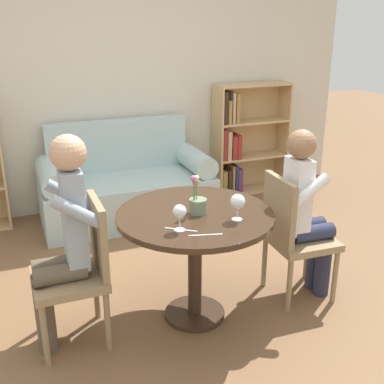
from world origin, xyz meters
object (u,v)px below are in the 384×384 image
at_px(bookshelf_right, 241,142).
at_px(person_left, 63,239).
at_px(couch, 126,187).
at_px(wine_glass_left, 180,212).
at_px(flower_vase, 198,202).
at_px(wine_glass_right, 238,202).
at_px(chair_left, 81,266).
at_px(chair_right, 293,233).
at_px(person_right, 306,212).

bearing_deg(bookshelf_right, person_left, -137.02).
distance_m(bookshelf_right, person_left, 2.99).
height_order(couch, wine_glass_left, couch).
bearing_deg(couch, flower_vase, -89.56).
bearing_deg(wine_glass_left, person_left, 158.45).
relative_size(couch, wine_glass_right, 10.01).
height_order(chair_left, wine_glass_left, same).
relative_size(wine_glass_left, flower_vase, 0.63).
distance_m(bookshelf_right, chair_right, 2.21).
bearing_deg(flower_vase, chair_right, -0.89).
bearing_deg(bookshelf_right, flower_vase, -123.34).
distance_m(wine_glass_left, wine_glass_right, 0.37).
bearing_deg(couch, person_right, -66.31).
distance_m(couch, chair_right, 1.97).
distance_m(couch, person_left, 1.98).
distance_m(person_left, wine_glass_left, 0.69).
bearing_deg(wine_glass_left, person_right, 10.41).
relative_size(chair_right, flower_vase, 3.63).
bearing_deg(flower_vase, bookshelf_right, 56.66).
bearing_deg(person_left, wine_glass_left, 68.60).
bearing_deg(chair_right, bookshelf_right, -15.33).
relative_size(bookshelf_right, person_left, 0.93).
relative_size(chair_right, wine_glass_left, 5.78).
xyz_separation_m(wine_glass_right, flower_vase, (-0.18, 0.18, -0.04)).
bearing_deg(person_right, wine_glass_right, 107.57).
distance_m(person_right, flower_vase, 0.81).
xyz_separation_m(couch, chair_right, (0.71, -1.83, 0.18)).
bearing_deg(chair_left, wine_glass_right, 75.91).
xyz_separation_m(bookshelf_right, chair_left, (-2.10, -2.04, -0.08)).
distance_m(person_left, wine_glass_right, 1.04).
bearing_deg(chair_left, couch, 158.20).
distance_m(person_right, wine_glass_right, 0.67).
bearing_deg(wine_glass_left, chair_right, 11.86).
height_order(chair_left, flower_vase, flower_vase).
bearing_deg(couch, bookshelf_right, 10.97).
xyz_separation_m(chair_left, person_left, (-0.09, 0.00, 0.19)).
relative_size(couch, person_left, 1.25).
relative_size(chair_right, wine_glass_right, 5.56).
bearing_deg(wine_glass_right, person_right, 15.09).
height_order(chair_right, wine_glass_left, same).
distance_m(bookshelf_right, person_right, 2.18).
bearing_deg(chair_left, chair_right, 87.77).
bearing_deg(bookshelf_right, wine_glass_right, -117.72).
distance_m(wine_glass_right, flower_vase, 0.26).
bearing_deg(person_left, flower_vase, 86.72).
bearing_deg(person_left, wine_glass_right, 77.08).
bearing_deg(chair_left, bookshelf_right, 134.30).
relative_size(bookshelf_right, chair_left, 1.34).
height_order(couch, chair_left, couch).
relative_size(person_right, wine_glass_right, 7.49).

